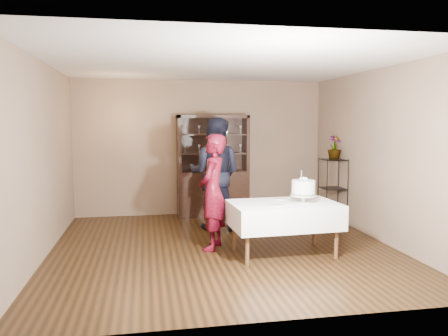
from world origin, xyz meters
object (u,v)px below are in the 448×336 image
Objects in this scene: cake_table at (284,215)px; china_hutch at (213,182)px; plant_etagere at (333,188)px; woman at (213,192)px; man at (215,174)px; cake at (303,189)px; potted_plant at (334,147)px.

china_hutch is at bearing 102.00° from cake_table.
woman is at bearing -152.82° from plant_etagere.
man is 3.91× the size of cake.
china_hutch is 2.46m from potted_plant.
china_hutch is 4.64× the size of potted_plant.
potted_plant is (1.25, 1.77, 0.46)m from cake.
potted_plant is at bearing 38.45° from plant_etagere.
potted_plant is (1.51, 1.72, 0.84)m from cake_table.
woman is at bearing 157.12° from cake.
man is (0.23, 1.23, 0.12)m from woman.
plant_etagere is 0.71× the size of woman.
woman is (-0.35, -2.30, 0.18)m from china_hutch.
cake_table is 2.44m from potted_plant.
man is at bearing 119.20° from cake.
potted_plant is (2.22, 0.03, 0.43)m from man.
cake_table is at bearing -131.32° from potted_plant.
man reaches higher than woman.
woman is at bearing 102.75° from man.
cake_table is at bearing 87.07° from woman.
woman reaches higher than cake.
man is 1.99m from cake.
cake reaches higher than plant_etagere.
potted_plant reaches higher than cake_table.
plant_etagere reaches higher than cake_table.
woman is at bearing -98.72° from china_hutch.
man reaches higher than cake.
woman is at bearing -152.72° from potted_plant.
china_hutch is 1.12m from man.
cake_table is at bearing 136.15° from man.
man is 2.26m from potted_plant.
woman is (-0.94, 0.46, 0.28)m from cake_table.
cake_table is 0.46m from cake.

